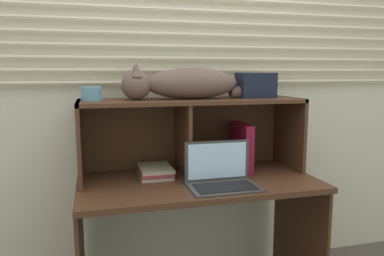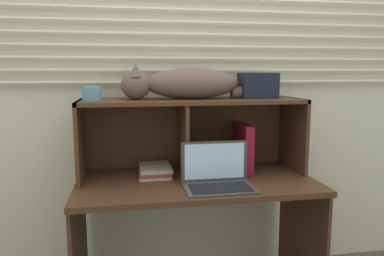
# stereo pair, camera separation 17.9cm
# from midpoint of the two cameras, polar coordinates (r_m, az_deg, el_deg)

# --- Properties ---
(back_panel_with_blinds) EXTENTS (4.40, 0.08, 2.50)m
(back_panel_with_blinds) POSITION_cam_midpoint_polar(r_m,az_deg,el_deg) (2.35, -3.71, 7.40)
(back_panel_with_blinds) COLOR beige
(back_panel_with_blinds) RESTS_ON ground
(desk) EXTENTS (1.29, 0.67, 0.72)m
(desk) POSITION_cam_midpoint_polar(r_m,az_deg,el_deg) (2.12, -1.52, -11.68)
(desk) COLOR #432819
(desk) RESTS_ON ground
(hutch_shelf_unit) EXTENTS (1.26, 0.38, 0.43)m
(hutch_shelf_unit) POSITION_cam_midpoint_polar(r_m,az_deg,el_deg) (2.16, -2.76, 1.08)
(hutch_shelf_unit) COLOR #432819
(hutch_shelf_unit) RESTS_ON desk
(cat) EXTENTS (0.89, 0.20, 0.20)m
(cat) POSITION_cam_midpoint_polar(r_m,az_deg,el_deg) (2.11, -3.55, 6.75)
(cat) COLOR brown
(cat) RESTS_ON hutch_shelf_unit
(laptop) EXTENTS (0.36, 0.24, 0.23)m
(laptop) POSITION_cam_midpoint_polar(r_m,az_deg,el_deg) (1.94, 1.92, -7.55)
(laptop) COLOR #363636
(laptop) RESTS_ON desk
(binder_upright) EXTENTS (0.05, 0.26, 0.28)m
(binder_upright) POSITION_cam_midpoint_polar(r_m,az_deg,el_deg) (2.25, 5.31, -2.89)
(binder_upright) COLOR maroon
(binder_upright) RESTS_ON desk
(book_stack) EXTENTS (0.19, 0.26, 0.05)m
(book_stack) POSITION_cam_midpoint_polar(r_m,az_deg,el_deg) (2.15, -8.06, -6.57)
(book_stack) COLOR gray
(book_stack) RESTS_ON desk
(small_basket) EXTENTS (0.11, 0.11, 0.07)m
(small_basket) POSITION_cam_midpoint_polar(r_m,az_deg,el_deg) (2.07, -17.52, 4.99)
(small_basket) COLOR teal
(small_basket) RESTS_ON hutch_shelf_unit
(storage_box) EXTENTS (0.21, 0.15, 0.15)m
(storage_box) POSITION_cam_midpoint_polar(r_m,az_deg,el_deg) (2.23, 7.43, 6.48)
(storage_box) COLOR black
(storage_box) RESTS_ON hutch_shelf_unit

